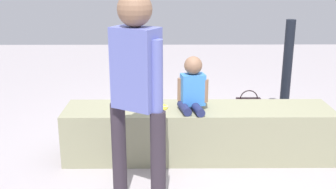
{
  "coord_description": "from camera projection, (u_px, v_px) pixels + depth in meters",
  "views": [
    {
      "loc": [
        -0.31,
        -3.58,
        1.7
      ],
      "look_at": [
        -0.28,
        -0.39,
        0.73
      ],
      "focal_mm": 44.11,
      "sensor_mm": 36.0,
      "label": 1
    }
  ],
  "objects": [
    {
      "name": "party_cup_red",
      "position": [
        136.0,
        124.0,
        4.57
      ],
      "size": [
        0.09,
        0.09,
        0.12
      ],
      "primitive_type": "cylinder",
      "color": "red",
      "rests_on": "ground_plane"
    },
    {
      "name": "water_bottle_far_side",
      "position": [
        227.0,
        124.0,
        4.49
      ],
      "size": [
        0.06,
        0.06,
        0.19
      ],
      "color": "silver",
      "rests_on": "ground_plane"
    },
    {
      "name": "ground_plane",
      "position": [
        197.0,
        156.0,
        3.92
      ],
      "size": [
        12.0,
        12.0,
        0.0
      ],
      "primitive_type": "plane",
      "color": "#A49C9F"
    },
    {
      "name": "child_seated",
      "position": [
        193.0,
        87.0,
        3.69
      ],
      "size": [
        0.28,
        0.33,
        0.48
      ],
      "color": "navy",
      "rests_on": "concrete_ledge"
    },
    {
      "name": "handbag_brown_canvas",
      "position": [
        194.0,
        123.0,
        4.43
      ],
      "size": [
        0.32,
        0.12,
        0.34
      ],
      "color": "brown",
      "rests_on": "ground_plane"
    },
    {
      "name": "cake_plate",
      "position": [
        156.0,
        106.0,
        3.77
      ],
      "size": [
        0.22,
        0.22,
        0.07
      ],
      "color": "yellow",
      "rests_on": "concrete_ledge"
    },
    {
      "name": "handbag_black_leather",
      "position": [
        248.0,
        108.0,
        4.86
      ],
      "size": [
        0.29,
        0.12,
        0.35
      ],
      "color": "black",
      "rests_on": "ground_plane"
    },
    {
      "name": "cake_box_white",
      "position": [
        193.0,
        111.0,
        4.98
      ],
      "size": [
        0.28,
        0.28,
        0.11
      ],
      "primitive_type": "cube",
      "rotation": [
        0.0,
        0.0,
        -0.0
      ],
      "color": "white",
      "rests_on": "ground_plane"
    },
    {
      "name": "adult_standing",
      "position": [
        136.0,
        82.0,
        2.9
      ],
      "size": [
        0.41,
        0.33,
        1.56
      ],
      "color": "#312832",
      "rests_on": "ground_plane"
    },
    {
      "name": "water_bottle_near_gift",
      "position": [
        121.0,
        118.0,
        4.64
      ],
      "size": [
        0.07,
        0.07,
        0.2
      ],
      "color": "silver",
      "rests_on": "ground_plane"
    },
    {
      "name": "concrete_ledge",
      "position": [
        198.0,
        132.0,
        3.85
      ],
      "size": [
        2.46,
        0.52,
        0.48
      ],
      "primitive_type": "cube",
      "color": "gray",
      "rests_on": "ground_plane"
    },
    {
      "name": "gift_bag",
      "position": [
        97.0,
        120.0,
        4.41
      ],
      "size": [
        0.23,
        0.09,
        0.35
      ],
      "color": "#4C99E0",
      "rests_on": "ground_plane"
    },
    {
      "name": "railing_post",
      "position": [
        286.0,
        82.0,
        4.82
      ],
      "size": [
        0.36,
        0.36,
        1.16
      ],
      "color": "black",
      "rests_on": "ground_plane"
    }
  ]
}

